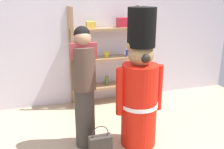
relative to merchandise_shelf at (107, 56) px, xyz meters
name	(u,v)px	position (x,y,z in m)	size (l,w,h in m)	color
back_wall	(75,33)	(-0.55, 0.22, 0.40)	(6.40, 0.12, 2.60)	silver
merchandise_shelf	(107,56)	(0.00, 0.00, 0.00)	(1.32, 0.35, 1.78)	#93704C
teddy_bear_guard	(140,88)	(-0.01, -1.51, -0.10)	(0.65, 0.49, 1.83)	red
person_shopper	(84,86)	(-0.70, -1.34, -0.05)	(0.32, 0.31, 1.61)	#38332D
shopping_bag	(100,146)	(-0.59, -1.68, -0.75)	(0.29, 0.12, 0.44)	#332D28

